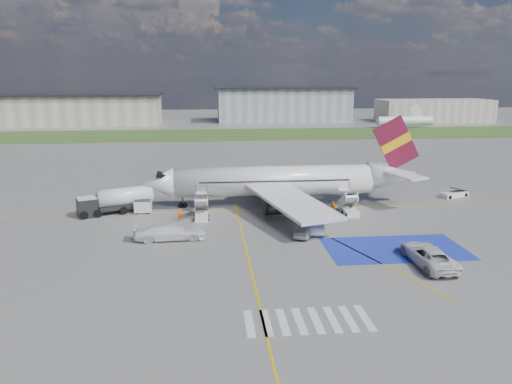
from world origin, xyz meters
The scene contains 23 objects.
ground centered at (0.00, 0.00, 0.00)m, with size 400.00×400.00×0.00m, color #60605E.
grass_strip centered at (0.00, 95.00, 0.01)m, with size 400.00×30.00×0.01m, color #2D4C1E.
taxiway_line_main centered at (0.00, 12.00, 0.01)m, with size 120.00×0.20×0.01m, color gold.
taxiway_line_cross centered at (-5.00, -10.00, 0.01)m, with size 0.20×60.00×0.01m, color gold.
taxiway_line_diag centered at (0.00, 12.00, 0.01)m, with size 0.20×60.00×0.01m, color gold.
staging_box centered at (10.00, -4.00, 0.01)m, with size 14.00×8.00×0.01m, color #1B2EA6.
crosswalk centered at (-1.80, -18.00, 0.01)m, with size 9.00×4.00×0.01m.
terminal_west centered at (-55.00, 130.00, 5.00)m, with size 60.00×22.00×10.00m, color #9F9489.
terminal_centre centered at (20.00, 135.00, 6.00)m, with size 48.00×18.00×12.00m, color gray.
terminal_east centered at (75.00, 128.00, 4.00)m, with size 40.00×16.00×8.00m, color #9F9489.
airliner centered at (1.51, 14.00, 3.39)m, with size 36.81×32.95×11.92m.
airstairs_fwd centered at (-9.50, 8.70, 0.62)m, with size 1.90×5.20×3.60m.
airstairs_aft centered at (9.00, 8.70, 0.62)m, with size 1.90×5.20×3.60m.
fuel_tanker centered at (-20.27, 12.47, 1.32)m, with size 9.45×5.63×3.15m.
gpu_cart centered at (-16.90, 12.02, 0.78)m, with size 2.14×1.44×1.73m.
belt_loader centered at (26.53, 16.21, 0.35)m, with size 4.84×3.11×1.41m.
car_silver_a centered at (1.61, 0.94, 0.76)m, with size 1.80×4.48×1.53m, color #A5A7AC.
car_silver_b centered at (3.39, 2.18, 0.81)m, with size 1.71×4.90×1.61m, color silver.
van_white_a centered at (11.48, -8.34, 1.17)m, with size 2.88×6.24×2.34m, color silver.
van_white_b centered at (-12.81, 1.11, 1.11)m, with size 2.30×5.66×2.22m, color silver.
crew_fwd centered at (-12.05, 8.04, 0.80)m, with size 0.58×0.38×1.60m, color orange.
crew_nose centered at (-8.87, 13.64, 0.82)m, with size 0.80×0.62×1.64m, color orange.
crew_aft centered at (6.82, 8.71, 0.88)m, with size 1.03×0.43×1.76m, color orange.
Camera 1 is at (-8.76, -50.03, 17.22)m, focal length 35.00 mm.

